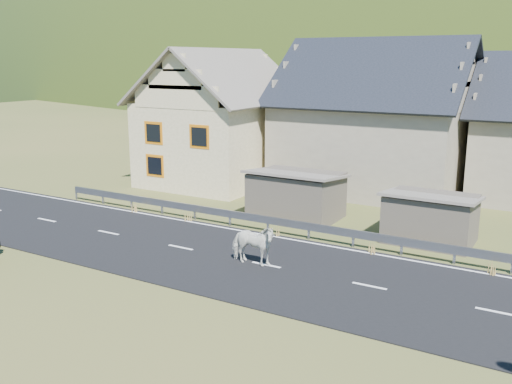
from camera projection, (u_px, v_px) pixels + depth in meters
The scene contains 10 objects.
ground at pixel (266, 266), 21.22m from camera, with size 160.00×160.00×0.00m, color #36461D.
road at pixel (266, 265), 21.21m from camera, with size 60.00×7.00×0.04m, color black.
lane_markings at pixel (266, 265), 21.21m from camera, with size 60.00×6.60×0.01m, color silver.
guardrail at pixel (309, 227), 24.18m from camera, with size 28.10×0.09×0.75m.
shed_left at pixel (296, 196), 27.41m from camera, with size 4.30×3.30×2.40m, color brown.
shed_right at pixel (430, 219), 23.82m from camera, with size 3.80×2.90×2.20m, color brown.
house_cream at pixel (221, 111), 35.22m from camera, with size 7.80×9.80×8.30m.
house_stone_a at pixel (377, 109), 33.26m from camera, with size 10.80×9.80×8.90m.
conifer_patch at pixel (291, 65), 139.33m from camera, with size 76.00×50.00×28.00m, color black.
horse at pixel (252, 244), 21.05m from camera, with size 1.90×0.86×1.60m, color silver.
Camera 1 is at (9.78, -17.48, 7.53)m, focal length 40.00 mm.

